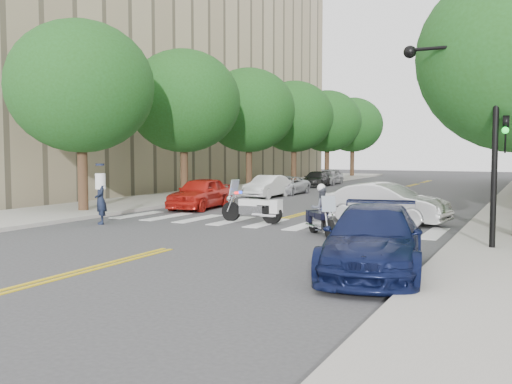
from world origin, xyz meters
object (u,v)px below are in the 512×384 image
Objects in this scene: motorcycle_police at (321,212)px; officer_standing at (101,200)px; convertible at (386,203)px; sedan_blue at (373,240)px; motorcycle_parked at (256,208)px.

motorcycle_police is 0.94× the size of officer_standing.
convertible is (1.16, 4.05, 0.01)m from motorcycle_police.
motorcycle_police reaches higher than sedan_blue.
motorcycle_police is at bearing 173.25° from convertible.
motorcycle_parked is at bearing 124.57° from convertible.
motorcycle_police is 4.21m from convertible.
motorcycle_parked reaches higher than convertible.
officer_standing reaches higher than convertible.
convertible is (4.47, 2.12, 0.19)m from motorcycle_parked.
motorcycle_police reaches higher than motorcycle_parked.
convertible is (9.56, 5.07, -0.15)m from officer_standing.
motorcycle_parked is 9.40m from sedan_blue.
motorcycle_parked reaches higher than sedan_blue.
sedan_blue is (6.40, -6.88, 0.18)m from motorcycle_parked.
convertible is 0.90× the size of sedan_blue.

